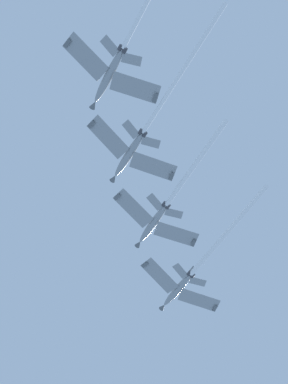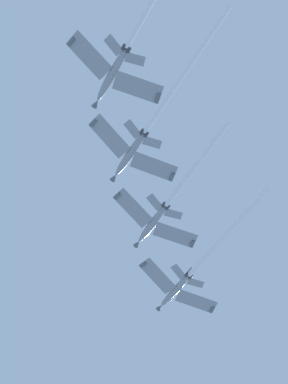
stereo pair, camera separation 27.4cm
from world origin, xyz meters
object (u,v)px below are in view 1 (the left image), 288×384
object	(u,v)px
jet_lead	(195,269)
jet_fourth	(120,54)
jet_second	(166,206)
jet_third	(142,133)

from	to	relation	value
jet_lead	jet_fourth	size ratio (longest dim) A/B	1.11
jet_lead	jet_second	bearing A→B (deg)	116.78
jet_third	jet_fourth	xyz separation A→B (m)	(-8.47, 11.91, -5.31)
jet_lead	jet_second	xyz separation A→B (m)	(-7.30, 14.47, -5.49)
jet_lead	jet_third	distance (m)	33.35
jet_lead	jet_third	xyz separation A→B (m)	(-15.85, 27.37, -10.59)
jet_fourth	jet_third	bearing A→B (deg)	-54.59
jet_lead	jet_second	distance (m)	17.11
jet_third	jet_lead	bearing A→B (deg)	-59.93
jet_fourth	jet_second	bearing A→B (deg)	-55.56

